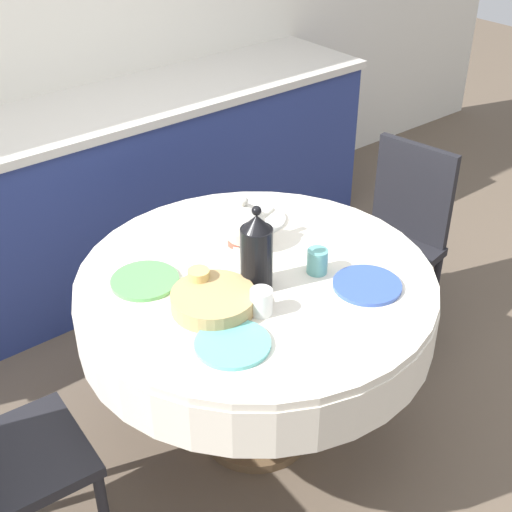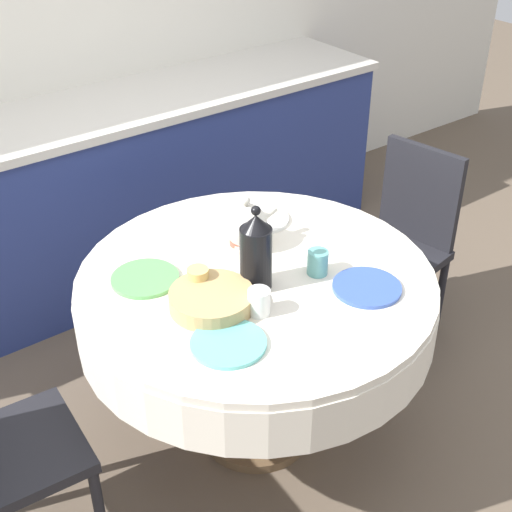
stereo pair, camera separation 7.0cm
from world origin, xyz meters
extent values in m
plane|color=brown|center=(0.00, 0.00, 0.00)|extent=(12.00, 12.00, 0.00)
cube|color=silver|center=(0.00, 1.69, 1.30)|extent=(7.00, 0.05, 2.60)
cube|color=navy|center=(0.00, 1.36, 0.45)|extent=(3.20, 0.60, 0.89)
cube|color=beige|center=(0.00, 1.36, 0.91)|extent=(3.24, 0.64, 0.04)
cylinder|color=brown|center=(0.00, 0.00, 0.02)|extent=(0.44, 0.44, 0.04)
cylinder|color=brown|center=(0.00, 0.00, 0.29)|extent=(0.11, 0.11, 0.51)
cylinder|color=silver|center=(0.00, 0.00, 0.64)|extent=(1.26, 1.26, 0.18)
cylinder|color=silver|center=(0.00, 0.00, 0.74)|extent=(1.25, 1.25, 0.03)
cube|color=black|center=(0.88, 0.15, 0.42)|extent=(0.46, 0.46, 0.04)
cube|color=black|center=(1.06, 0.19, 0.66)|extent=(0.10, 0.38, 0.45)
cylinder|color=black|center=(0.74, -0.05, 0.20)|extent=(0.04, 0.04, 0.40)
cylinder|color=black|center=(0.68, 0.30, 0.20)|extent=(0.04, 0.04, 0.40)
cylinder|color=black|center=(1.08, 0.01, 0.20)|extent=(0.04, 0.04, 0.40)
cylinder|color=black|center=(1.02, 0.36, 0.20)|extent=(0.04, 0.04, 0.40)
cube|color=black|center=(-0.89, 0.07, 0.42)|extent=(0.43, 0.43, 0.04)
cylinder|color=black|center=(-0.70, 0.23, 0.20)|extent=(0.04, 0.04, 0.40)
cylinder|color=#60BCB7|center=(-0.29, -0.25, 0.77)|extent=(0.23, 0.23, 0.01)
cylinder|color=white|center=(-0.12, -0.18, 0.80)|extent=(0.07, 0.07, 0.09)
cylinder|color=#3856AD|center=(0.25, -0.29, 0.77)|extent=(0.23, 0.23, 0.01)
cylinder|color=#5BA39E|center=(0.18, -0.12, 0.80)|extent=(0.07, 0.07, 0.09)
cylinder|color=#5BA85B|center=(-0.32, 0.21, 0.77)|extent=(0.23, 0.23, 0.01)
cylinder|color=#DBB766|center=(-0.21, 0.04, 0.80)|extent=(0.07, 0.07, 0.09)
cylinder|color=white|center=(0.24, 0.30, 0.77)|extent=(0.23, 0.23, 0.01)
cylinder|color=#CC4C3D|center=(0.07, 0.20, 0.80)|extent=(0.07, 0.07, 0.09)
cylinder|color=black|center=(-0.04, -0.05, 0.87)|extent=(0.11, 0.11, 0.22)
cone|color=black|center=(-0.04, -0.05, 1.01)|extent=(0.10, 0.10, 0.05)
sphere|color=black|center=(-0.04, -0.05, 1.05)|extent=(0.03, 0.03, 0.03)
cylinder|color=silver|center=(0.08, 0.17, 0.77)|extent=(0.09, 0.09, 0.01)
sphere|color=silver|center=(0.08, 0.17, 0.85)|extent=(0.16, 0.16, 0.16)
cylinder|color=silver|center=(0.18, 0.17, 0.86)|extent=(0.09, 0.03, 0.06)
sphere|color=silver|center=(0.08, 0.17, 0.95)|extent=(0.04, 0.04, 0.04)
cylinder|color=tan|center=(-0.22, -0.06, 0.79)|extent=(0.28, 0.28, 0.06)
camera|label=1|loc=(-1.27, -1.58, 2.15)|focal=50.00mm
camera|label=2|loc=(-1.22, -1.62, 2.15)|focal=50.00mm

